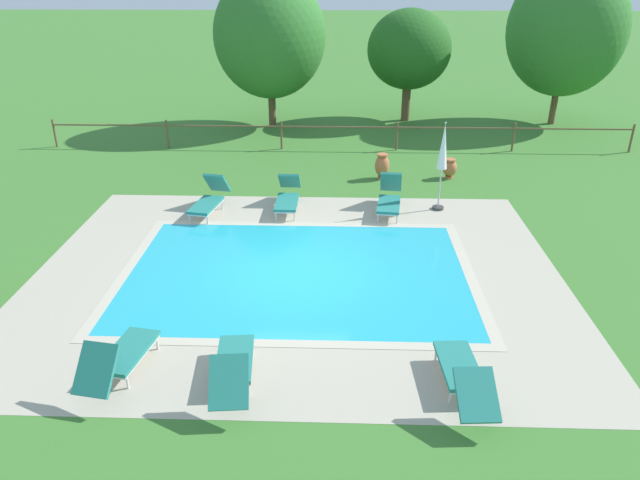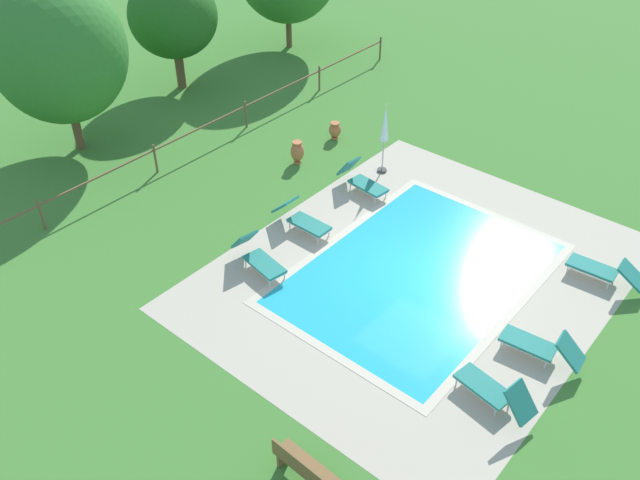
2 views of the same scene
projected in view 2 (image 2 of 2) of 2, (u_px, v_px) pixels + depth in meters
The scene contains 17 objects.
ground_plane at pixel (418, 273), 18.52m from camera, with size 160.00×160.00×0.00m, color #3D752D.
pool_deck_paving at pixel (418, 273), 18.52m from camera, with size 11.78×9.50×0.01m, color #B2A893.
swimming_pool_water at pixel (418, 273), 18.52m from camera, with size 7.49×5.21×0.01m, color #23A8C1.
pool_coping_rim at pixel (418, 273), 18.52m from camera, with size 7.97×5.69×0.01m.
sun_lounger_north_near_steps at pixel (302, 219), 19.94m from camera, with size 0.62×1.95×0.90m.
sun_lounger_north_mid at pixel (603, 270), 18.06m from camera, with size 0.72×2.06×0.80m.
sun_lounger_north_far at pixel (362, 180), 21.61m from camera, with size 0.82×1.89×1.01m.
sun_lounger_north_end at pixel (540, 346), 15.82m from camera, with size 0.78×1.99×0.91m.
sun_lounger_south_near_corner at pixel (259, 257), 18.46m from camera, with size 0.92×1.95×0.98m.
sun_lounger_south_mid at pixel (494, 391), 14.73m from camera, with size 0.91×1.96×0.96m.
patio_umbrella_closed_row_mid_east at pixel (385, 127), 21.79m from camera, with size 0.32×0.32×2.50m.
wooden_bench_lawn_side at pixel (305, 468), 13.10m from camera, with size 0.50×1.51×0.87m.
terracotta_urn_near_fence at pixel (335, 130), 24.42m from camera, with size 0.45×0.45×0.64m.
terracotta_urn_by_tree at pixel (297, 152), 22.99m from camera, with size 0.46×0.46×0.82m.
perimeter_fence at pixel (203, 131), 23.63m from camera, with size 21.42×0.08×1.05m.
tree_far_west at pixel (57, 50), 21.87m from camera, with size 4.50×4.50×6.12m.
tree_west_mid at pixel (173, 16), 26.36m from camera, with size 3.52×3.52×4.66m.
Camera 2 is at (-12.58, -7.05, 11.97)m, focal length 37.60 mm.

